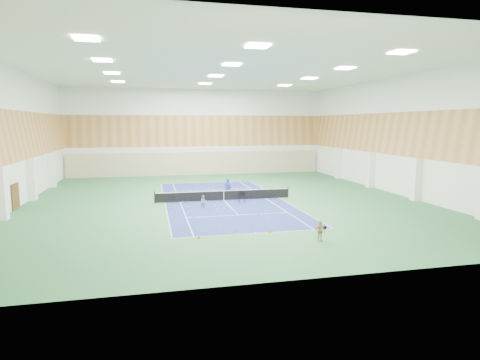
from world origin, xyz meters
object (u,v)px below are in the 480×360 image
child_court (204,202)px  child_apron (320,231)px  tennis_net (224,195)px  ball_cart (242,197)px  coach (228,188)px

child_court → child_apron: size_ratio=0.84×
tennis_net → child_apron: child_apron is taller
tennis_net → ball_cart: bearing=-46.7°
child_apron → ball_cart: size_ratio=1.31×
coach → child_court: 5.62m
child_court → ball_cart: child_court is taller
child_court → tennis_net: bearing=52.7°
child_court → ball_cart: bearing=22.9°
tennis_net → coach: 1.80m
tennis_net → ball_cart: tennis_net is taller
child_apron → ball_cart: 13.11m
tennis_net → coach: bearing=66.6°
tennis_net → child_court: bearing=-126.9°
child_court → coach: bearing=56.9°
coach → child_apron: size_ratio=1.39×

